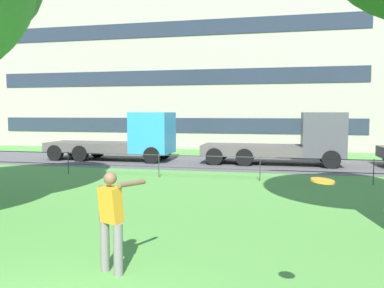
{
  "coord_description": "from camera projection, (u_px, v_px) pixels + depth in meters",
  "views": [
    {
      "loc": [
        2.87,
        -3.37,
        2.74
      ],
      "look_at": [
        0.42,
        7.67,
        1.84
      ],
      "focal_mm": 37.12,
      "sensor_mm": 36.0,
      "label": 1
    }
  ],
  "objects": [
    {
      "name": "park_fence",
      "position": [
        208.0,
        163.0,
        16.3
      ],
      "size": [
        38.08,
        0.04,
        1.0
      ],
      "color": "#333833",
      "rests_on": "ground"
    },
    {
      "name": "person_thrower",
      "position": [
        112.0,
        218.0,
        6.72
      ],
      "size": [
        0.72,
        0.72,
        1.75
      ],
      "color": "slate",
      "rests_on": "ground"
    },
    {
      "name": "frisbee",
      "position": [
        323.0,
        181.0,
        4.57
      ],
      "size": [
        0.37,
        0.37,
        0.05
      ],
      "color": "orange"
    },
    {
      "name": "street_strip",
      "position": [
        225.0,
        163.0,
        21.5
      ],
      "size": [
        80.0,
        6.34,
        0.01
      ],
      "primitive_type": "cube",
      "color": "#565454",
      "rests_on": "ground"
    },
    {
      "name": "flatbed_truck_far_left",
      "position": [
        128.0,
        139.0,
        22.65
      ],
      "size": [
        7.31,
        2.46,
        2.75
      ],
      "color": "#2D99D1",
      "rests_on": "ground"
    },
    {
      "name": "apartment_building_background",
      "position": [
        189.0,
        41.0,
        35.25
      ],
      "size": [
        33.51,
        12.47,
        18.22
      ],
      "color": "#ADA393",
      "rests_on": "ground"
    },
    {
      "name": "flatbed_truck_far_right",
      "position": [
        293.0,
        142.0,
        20.76
      ],
      "size": [
        7.31,
        2.43,
        2.75
      ],
      "color": "#4C4C51",
      "rests_on": "ground"
    }
  ]
}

